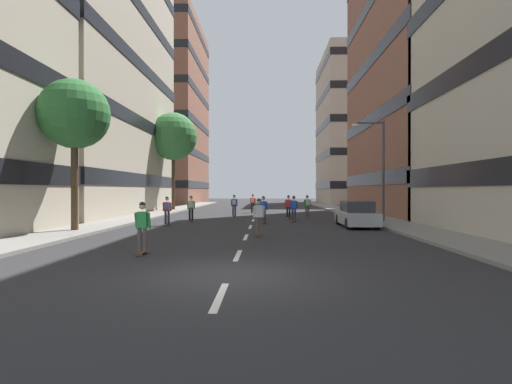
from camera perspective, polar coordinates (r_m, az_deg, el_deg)
The scene contains 22 objects.
ground_plane at distance 32.42m, azimuth -0.14°, elevation -3.55°, with size 134.56×134.56×0.00m, color #28282B.
sidewalk_left at distance 36.53m, azimuth -14.02°, elevation -3.01°, with size 2.77×61.67×0.14m, color gray.
sidewalk_right at distance 36.07m, azimuth 14.19°, elevation -3.05°, with size 2.77×61.67×0.14m, color gray.
lane_markings at distance 32.99m, azimuth -0.11°, elevation -3.47°, with size 0.16×52.20×0.01m.
building_left_mid at distance 41.40m, azimuth -24.85°, elevation 18.93°, with size 12.60×23.26×30.65m.
building_left_far at distance 68.71m, azimuth -13.43°, elevation 11.17°, with size 12.60×19.97×30.11m.
building_right_mid at distance 40.78m, azimuth 25.39°, elevation 19.85°, with size 12.60×19.80×31.50m.
building_right_far at distance 67.77m, azimuth 14.93°, elevation 8.84°, with size 12.60×16.74×24.31m.
parked_car_near at distance 23.75m, azimuth 14.46°, elevation -3.27°, with size 1.82×4.40×1.52m.
street_tree_near at distance 22.27m, azimuth -24.98°, elevation 10.16°, with size 3.52×3.52×7.67m.
street_tree_mid at distance 42.24m, azimuth -11.99°, elevation 7.90°, with size 4.97×4.97×10.14m.
streetlamp_right at distance 26.68m, azimuth 17.34°, elevation 4.51°, with size 2.13×0.30×6.50m.
skater_0 at distance 31.68m, azimuth -3.21°, elevation -1.80°, with size 0.53×0.90×1.78m.
skater_1 at distance 30.46m, azimuth 7.50°, elevation -1.88°, with size 0.55×0.92×1.78m.
skater_2 at distance 25.28m, azimuth 1.08°, elevation -2.39°, with size 0.56×0.92×1.78m.
skater_3 at distance 27.14m, azimuth 5.54°, elevation -2.21°, with size 0.56×0.92×1.78m.
skater_4 at distance 36.91m, azimuth -0.49°, elevation -1.50°, with size 0.56×0.92×1.78m.
skater_5 at distance 26.95m, azimuth -9.47°, elevation -2.17°, with size 0.56×0.92×1.78m.
skater_6 at distance 13.67m, azimuth -16.27°, elevation -4.69°, with size 0.54×0.90×1.78m.
skater_7 at distance 29.89m, azimuth 4.75°, elevation -1.98°, with size 0.55×0.91×1.78m.
skater_8 at distance 18.29m, azimuth 0.44°, elevation -3.42°, with size 0.56×0.92×1.78m.
skater_9 at distance 24.54m, azimuth -12.87°, elevation -2.41°, with size 0.56×0.92×1.78m.
Camera 1 is at (0.95, -9.90, 2.17)m, focal length 27.40 mm.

